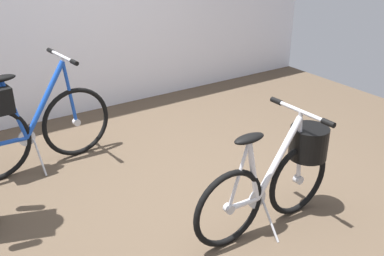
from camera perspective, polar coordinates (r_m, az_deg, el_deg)
ground_plane at (r=3.29m, az=-0.08°, el=-10.26°), size 6.25×6.25×0.00m
folding_bike_foreground at (r=3.02m, az=11.28°, el=-5.47°), size 1.15×0.53×0.81m
display_bike_left at (r=3.82m, az=-20.42°, el=0.65°), size 1.32×0.53×0.93m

